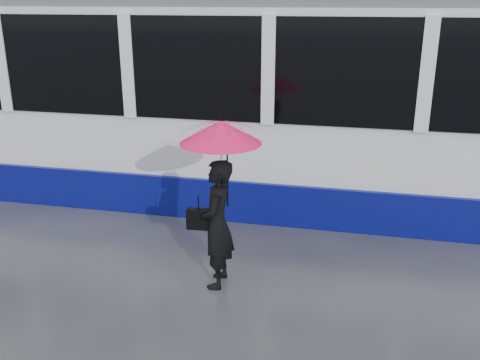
# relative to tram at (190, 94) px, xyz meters

# --- Properties ---
(ground) EXTENTS (90.00, 90.00, 0.00)m
(ground) POSITION_rel_tram_xyz_m (1.09, -2.50, -1.64)
(ground) COLOR #2D2C32
(ground) RESTS_ON ground
(rails) EXTENTS (34.00, 1.51, 0.02)m
(rails) POSITION_rel_tram_xyz_m (1.09, -0.00, -1.63)
(rails) COLOR #3F3D38
(rails) RESTS_ON ground
(tram) EXTENTS (26.00, 2.56, 3.35)m
(tram) POSITION_rel_tram_xyz_m (0.00, 0.00, 0.00)
(tram) COLOR white
(tram) RESTS_ON ground
(woman) EXTENTS (0.39, 0.56, 1.48)m
(woman) POSITION_rel_tram_xyz_m (1.27, -3.03, -0.90)
(woman) COLOR black
(woman) RESTS_ON ground
(umbrella) EXTENTS (0.93, 0.93, 1.00)m
(umbrella) POSITION_rel_tram_xyz_m (1.32, -3.03, -0.01)
(umbrella) COLOR #ED144A
(umbrella) RESTS_ON ground
(handbag) EXTENTS (0.27, 0.13, 0.41)m
(handbag) POSITION_rel_tram_xyz_m (1.05, -3.01, -0.86)
(handbag) COLOR black
(handbag) RESTS_ON ground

